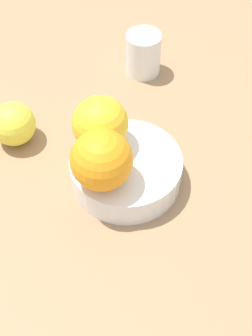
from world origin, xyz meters
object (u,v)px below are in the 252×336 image
object	(u,v)px
fruit_bowl	(126,170)
orange_loose_0	(13,124)
ceramic_cup	(143,54)
orange_in_bowl_0	(102,122)
orange_in_bowl_1	(101,160)

from	to	relation	value
fruit_bowl	orange_loose_0	size ratio (longest dim) A/B	2.34
orange_loose_0	ceramic_cup	bearing A→B (deg)	-8.05
ceramic_cup	orange_loose_0	bearing A→B (deg)	171.95
fruit_bowl	orange_loose_0	world-z (taller)	orange_loose_0
orange_in_bowl_0	fruit_bowl	bearing A→B (deg)	-94.72
orange_in_bowl_1	ceramic_cup	bearing A→B (deg)	29.84
fruit_bowl	orange_in_bowl_1	size ratio (longest dim) A/B	1.94
orange_in_bowl_0	orange_in_bowl_1	xyz separation A→B (cm)	(-4.78, -4.43, 0.18)
fruit_bowl	orange_in_bowl_1	distance (cm)	7.54
fruit_bowl	orange_in_bowl_0	size ratio (longest dim) A/B	2.03
fruit_bowl	orange_loose_0	distance (cm)	18.01
fruit_bowl	orange_in_bowl_1	xyz separation A→B (cm)	(-4.41, 0.10, 6.12)
fruit_bowl	orange_in_bowl_0	distance (cm)	7.48
orange_in_bowl_0	ceramic_cup	bearing A→B (deg)	25.85
fruit_bowl	ceramic_cup	bearing A→B (deg)	35.39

